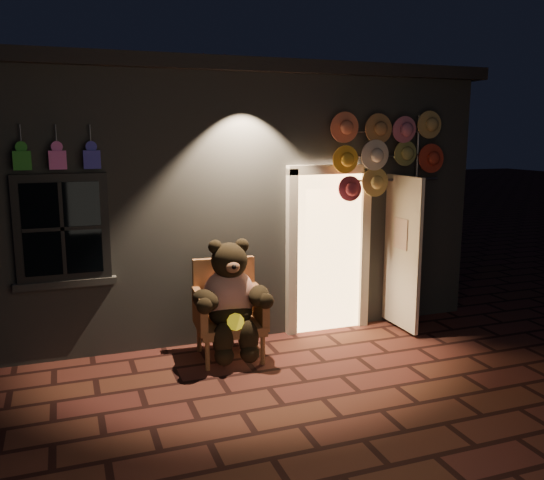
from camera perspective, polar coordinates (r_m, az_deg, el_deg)
ground at (r=6.12m, az=-0.34°, el=-14.41°), size 60.00×60.00×0.00m
shop_building at (r=9.44m, az=-8.56°, el=5.25°), size 7.30×5.95×3.51m
wicker_armchair at (r=6.78m, az=-4.39°, el=-6.83°), size 0.82×0.75×1.13m
teddy_bear at (r=6.60m, az=-4.12°, el=-5.80°), size 0.97×0.78×1.34m
hat_rack at (r=7.61m, az=11.26°, el=8.43°), size 1.60×0.22×2.84m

